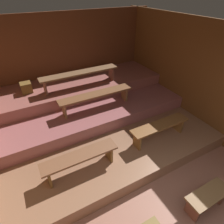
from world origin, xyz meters
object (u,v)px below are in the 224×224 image
(bench_lower_left, at_px, (80,158))
(bench_lower_right, at_px, (160,127))
(bench_upper_center, at_px, (80,74))
(wooden_crate_upper, at_px, (26,88))
(bench_middle_center, at_px, (96,96))
(bench_floor_right, at_px, (207,198))

(bench_lower_left, bearing_deg, bench_lower_right, 0.00)
(bench_upper_center, distance_m, wooden_crate_upper, 1.47)
(bench_lower_left, height_order, bench_middle_center, bench_middle_center)
(bench_upper_center, bearing_deg, bench_floor_right, -78.60)
(wooden_crate_upper, bearing_deg, bench_lower_right, -47.29)
(bench_lower_left, distance_m, wooden_crate_upper, 2.72)
(bench_lower_right, xyz_separation_m, wooden_crate_upper, (-2.44, 2.64, 0.44))
(bench_lower_left, bearing_deg, bench_floor_right, -43.02)
(bench_middle_center, bearing_deg, bench_upper_center, 97.50)
(bench_lower_right, height_order, bench_middle_center, bench_middle_center)
(bench_lower_left, bearing_deg, wooden_crate_upper, 100.51)
(wooden_crate_upper, bearing_deg, bench_upper_center, -13.45)
(bench_middle_center, height_order, bench_upper_center, bench_upper_center)
(bench_lower_left, xyz_separation_m, bench_upper_center, (0.93, 2.30, 0.65))
(bench_floor_right, distance_m, wooden_crate_upper, 4.84)
(bench_lower_right, bearing_deg, bench_floor_right, -98.25)
(bench_floor_right, relative_size, bench_upper_center, 0.38)
(bench_floor_right, xyz_separation_m, bench_upper_center, (-0.79, 3.90, 0.99))
(bench_floor_right, bearing_deg, bench_lower_right, 81.75)
(bench_lower_left, relative_size, bench_lower_right, 1.00)
(bench_lower_right, relative_size, wooden_crate_upper, 5.43)
(bench_middle_center, bearing_deg, wooden_crate_upper, 143.09)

